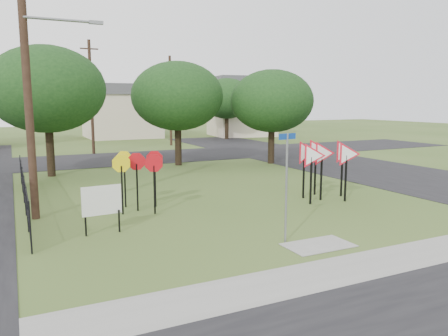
# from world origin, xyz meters

# --- Properties ---
(ground) EXTENTS (140.00, 140.00, 0.00)m
(ground) POSITION_xyz_m (0.00, 0.00, 0.00)
(ground) COLOR #38521E
(sidewalk) EXTENTS (30.00, 1.60, 0.02)m
(sidewalk) POSITION_xyz_m (0.00, -4.20, 0.01)
(sidewalk) COLOR gray
(sidewalk) RESTS_ON ground
(planting_strip) EXTENTS (30.00, 0.80, 0.02)m
(planting_strip) POSITION_xyz_m (0.00, -5.40, 0.01)
(planting_strip) COLOR #38521E
(planting_strip) RESTS_ON ground
(street_right) EXTENTS (8.00, 50.00, 0.02)m
(street_right) POSITION_xyz_m (12.00, 10.00, 0.01)
(street_right) COLOR black
(street_right) RESTS_ON ground
(street_far) EXTENTS (60.00, 8.00, 0.02)m
(street_far) POSITION_xyz_m (0.00, 20.00, 0.01)
(street_far) COLOR black
(street_far) RESTS_ON ground
(curb_pad) EXTENTS (2.00, 1.20, 0.02)m
(curb_pad) POSITION_xyz_m (0.00, -2.40, 0.01)
(curb_pad) COLOR gray
(curb_pad) RESTS_ON ground
(street_name_sign) EXTENTS (0.67, 0.16, 3.27)m
(street_name_sign) POSITION_xyz_m (-0.69, -1.68, 1.86)
(street_name_sign) COLOR gray
(street_name_sign) RESTS_ON ground
(stop_sign_cluster) EXTENTS (2.13, 1.92, 2.28)m
(stop_sign_cluster) POSITION_xyz_m (-3.61, 4.03, 1.71)
(stop_sign_cluster) COLOR black
(stop_sign_cluster) RESTS_ON ground
(yield_sign_cluster) EXTENTS (3.25, 2.05, 2.59)m
(yield_sign_cluster) POSITION_xyz_m (4.08, 2.54, 1.89)
(yield_sign_cluster) COLOR black
(yield_sign_cluster) RESTS_ON ground
(info_board) EXTENTS (1.25, 0.14, 1.57)m
(info_board) POSITION_xyz_m (-5.47, 1.54, 1.04)
(info_board) COLOR black
(info_board) RESTS_ON ground
(utility_pole_main) EXTENTS (3.55, 0.33, 10.00)m
(utility_pole_main) POSITION_xyz_m (-7.24, 4.50, 5.21)
(utility_pole_main) COLOR #38251A
(utility_pole_main) RESTS_ON ground
(far_pole_a) EXTENTS (1.40, 0.24, 9.00)m
(far_pole_a) POSITION_xyz_m (-2.00, 24.00, 4.60)
(far_pole_a) COLOR #38251A
(far_pole_a) RESTS_ON ground
(far_pole_b) EXTENTS (1.40, 0.24, 8.50)m
(far_pole_b) POSITION_xyz_m (6.00, 28.00, 4.35)
(far_pole_b) COLOR #38251A
(far_pole_b) RESTS_ON ground
(fence_run) EXTENTS (0.05, 11.55, 1.50)m
(fence_run) POSITION_xyz_m (-7.60, 6.25, 0.78)
(fence_run) COLOR black
(fence_run) RESTS_ON ground
(house_mid) EXTENTS (8.40, 8.40, 6.20)m
(house_mid) POSITION_xyz_m (4.00, 40.00, 3.15)
(house_mid) COLOR beige
(house_mid) RESTS_ON ground
(house_right) EXTENTS (8.30, 8.30, 7.20)m
(house_right) POSITION_xyz_m (18.00, 36.00, 3.65)
(house_right) COLOR beige
(house_right) RESTS_ON ground
(tree_near_left) EXTENTS (6.40, 6.40, 7.27)m
(tree_near_left) POSITION_xyz_m (-6.00, 14.00, 4.86)
(tree_near_left) COLOR black
(tree_near_left) RESTS_ON ground
(tree_near_mid) EXTENTS (6.00, 6.00, 6.80)m
(tree_near_mid) POSITION_xyz_m (2.00, 15.00, 4.54)
(tree_near_mid) COLOR black
(tree_near_mid) RESTS_ON ground
(tree_near_right) EXTENTS (5.60, 5.60, 6.33)m
(tree_near_right) POSITION_xyz_m (8.00, 13.00, 4.22)
(tree_near_right) COLOR black
(tree_near_right) RESTS_ON ground
(tree_far_right) EXTENTS (6.00, 6.00, 6.80)m
(tree_far_right) POSITION_xyz_m (14.00, 32.00, 4.54)
(tree_far_right) COLOR black
(tree_far_right) RESTS_ON ground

